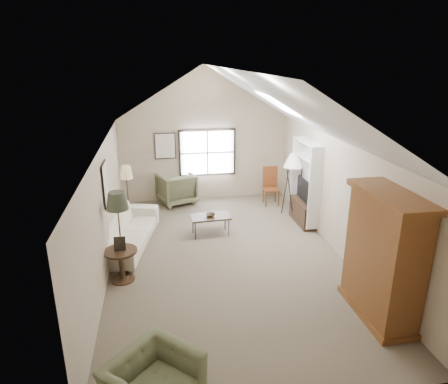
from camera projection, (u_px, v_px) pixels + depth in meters
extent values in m
cube|color=brown|center=(227.00, 258.00, 8.79)|extent=(5.00, 8.00, 0.01)
cube|color=tan|center=(204.00, 159.00, 12.11)|extent=(5.00, 0.01, 2.50)
cube|color=tan|center=(288.00, 324.00, 4.65)|extent=(5.00, 0.01, 2.50)
cube|color=tan|center=(104.00, 212.00, 7.98)|extent=(0.01, 8.00, 2.50)
cube|color=tan|center=(339.00, 198.00, 8.78)|extent=(0.01, 8.00, 2.50)
cube|color=black|center=(207.00, 153.00, 12.03)|extent=(1.72, 0.08, 1.42)
cube|color=black|center=(105.00, 184.00, 8.11)|extent=(0.68, 0.04, 0.88)
cube|color=black|center=(165.00, 146.00, 11.76)|extent=(0.62, 0.04, 0.78)
cube|color=brown|center=(384.00, 256.00, 6.54)|extent=(0.60, 1.50, 2.20)
cube|color=white|center=(305.00, 181.00, 10.28)|extent=(0.32, 1.30, 2.10)
cube|color=#382316|center=(303.00, 212.00, 10.55)|extent=(0.34, 1.18, 0.60)
cube|color=black|center=(304.00, 190.00, 10.35)|extent=(0.05, 0.90, 0.55)
imported|color=beige|center=(126.00, 230.00, 9.30)|extent=(1.53, 2.75, 0.76)
imported|color=#565D41|center=(154.00, 384.00, 4.97)|extent=(1.41, 1.41, 0.69)
imported|color=#5F6144|center=(176.00, 188.00, 11.95)|extent=(1.26, 1.28, 0.92)
cube|color=#3C2B18|center=(211.00, 225.00, 9.86)|extent=(1.00, 0.59, 0.49)
imported|color=#3E2619|center=(210.00, 215.00, 9.77)|extent=(0.25, 0.25, 0.06)
cylinder|color=#3B2818|center=(122.00, 265.00, 7.83)|extent=(0.77, 0.77, 0.65)
cube|color=brown|center=(271.00, 186.00, 11.79)|extent=(0.46, 0.46, 1.13)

